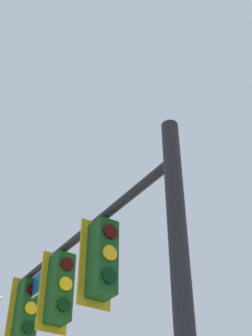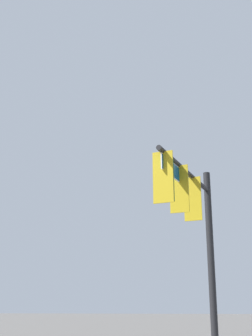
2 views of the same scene
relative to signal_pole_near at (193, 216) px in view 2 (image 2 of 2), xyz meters
The scene contains 1 object.
signal_pole_near is the anchor object (origin of this frame).
Camera 2 is at (9.68, -5.38, 1.74)m, focal length 50.00 mm.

